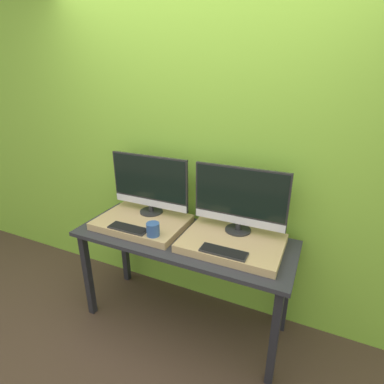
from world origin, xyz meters
The scene contains 10 objects.
ground_plane centered at (0.00, 0.00, 0.00)m, with size 12.00×12.00×0.00m, color #4C3828.
wall_back centered at (0.00, 0.68, 1.30)m, with size 8.00×0.04×2.60m.
workbench centered at (0.00, 0.30, 0.69)m, with size 1.60×0.61×0.78m.
wooden_riser_left centered at (-0.36, 0.32, 0.81)m, with size 0.68×0.48×0.05m.
monitor_left centered at (-0.36, 0.46, 1.09)m, with size 0.66×0.18×0.47m.
keyboard_left centered at (-0.36, 0.15, 0.84)m, with size 0.30×0.10×0.01m.
mug centered at (-0.15, 0.15, 0.88)m, with size 0.09×0.09×0.09m.
wooden_riser_right centered at (0.36, 0.32, 0.81)m, with size 0.68×0.48×0.05m.
monitor_right centered at (0.36, 0.46, 1.09)m, with size 0.66×0.18×0.47m.
keyboard_right centered at (0.36, 0.15, 0.84)m, with size 0.30×0.10×0.01m.
Camera 1 is at (0.86, -1.39, 1.88)m, focal length 28.00 mm.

